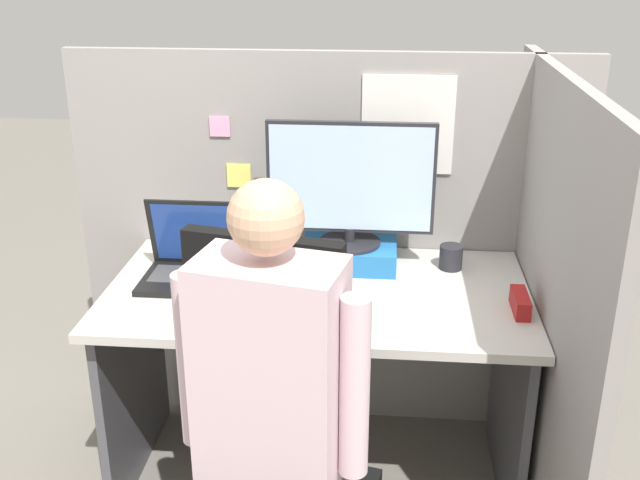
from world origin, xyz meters
name	(u,v)px	position (x,y,z in m)	size (l,w,h in m)	color
cubicle_panel_back	(328,246)	(0.00, 0.78, 0.74)	(1.89, 0.05, 1.47)	gray
cubicle_panel_right	(544,313)	(0.72, 0.30, 0.74)	(0.04, 1.41, 1.47)	gray
desk	(318,339)	(0.00, 0.38, 0.56)	(1.39, 0.76, 0.75)	beige
paper_box	(349,254)	(0.09, 0.59, 0.79)	(0.33, 0.23, 0.08)	#236BAD
monitor	(351,184)	(0.09, 0.59, 1.05)	(0.58, 0.22, 0.43)	#232328
laptop	(192,265)	(-0.43, 0.42, 0.80)	(0.32, 0.26, 0.27)	black
mouse	(249,305)	(-0.20, 0.20, 0.77)	(0.06, 0.04, 0.04)	silver
stapler	(520,303)	(0.64, 0.27, 0.78)	(0.05, 0.15, 0.06)	#A31919
carrot_toy	(288,308)	(-0.07, 0.19, 0.77)	(0.04, 0.14, 0.04)	orange
office_chair	(271,452)	(-0.07, -0.24, 0.57)	(0.55, 0.60, 1.12)	black
person	(273,426)	(-0.03, -0.41, 0.77)	(0.47, 0.51, 1.35)	brown
coffee_mug	(451,257)	(0.45, 0.59, 0.79)	(0.08, 0.08, 0.08)	#232328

